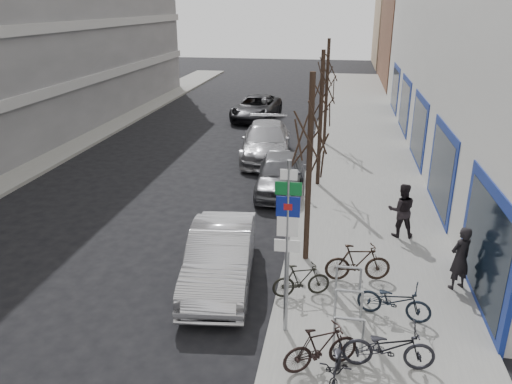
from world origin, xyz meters
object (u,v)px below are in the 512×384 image
(bike_mid_inner, at_px, (301,280))
(lane_car, at_px, (256,108))
(meter_mid, at_px, (304,177))
(parked_car_mid, at_px, (279,173))
(tree_mid, at_px, (322,87))
(bike_near_left, at_px, (337,365))
(tree_far, at_px, (328,67))
(bike_rack, at_px, (349,302))
(bike_far_curb, at_px, (389,344))
(tree_near, at_px, (311,125))
(pedestrian_far, at_px, (402,210))
(bike_mid_curb, at_px, (394,298))
(parked_car_back, at_px, (266,141))
(parked_car_front, at_px, (220,257))
(bike_near_right, at_px, (321,347))
(bike_far_inner, at_px, (358,262))
(highway_sign_pole, at_px, (287,239))
(meter_back, at_px, (313,141))
(pedestrian_near, at_px, (460,258))
(meter_front, at_px, (289,241))

(bike_mid_inner, bearing_deg, lane_car, -6.89)
(meter_mid, distance_m, parked_car_mid, 1.30)
(tree_mid, distance_m, bike_near_left, 12.18)
(meter_mid, relative_size, lane_car, 0.23)
(tree_far, xyz_separation_m, lane_car, (-4.65, 5.83, -3.35))
(bike_rack, bearing_deg, bike_far_curb, -61.78)
(tree_near, distance_m, bike_near_left, 6.27)
(lane_car, bearing_deg, parked_car_mid, -71.92)
(tree_mid, distance_m, pedestrian_far, 6.13)
(tree_near, bearing_deg, bike_far_curb, -65.52)
(bike_mid_curb, height_order, parked_car_back, parked_car_back)
(bike_rack, relative_size, pedestrian_far, 1.27)
(parked_car_mid, bearing_deg, meter_mid, -39.39)
(tree_near, bearing_deg, parked_car_front, -146.06)
(lane_car, bearing_deg, bike_near_right, -72.77)
(tree_near, height_order, bike_mid_inner, tree_near)
(meter_mid, bearing_deg, tree_mid, 73.30)
(bike_near_right, xyz_separation_m, parked_car_mid, (-2.14, 10.40, 0.11))
(meter_mid, height_order, bike_far_inner, meter_mid)
(meter_mid, xyz_separation_m, pedestrian_far, (3.29, -2.99, 0.13))
(highway_sign_pole, bearing_deg, tree_near, 86.74)
(bike_mid_curb, distance_m, bike_far_curb, 1.82)
(parked_car_back, bearing_deg, tree_far, 38.71)
(bike_far_curb, distance_m, bike_far_inner, 3.42)
(meter_back, height_order, bike_far_curb, meter_back)
(bike_near_right, distance_m, bike_far_inner, 3.73)
(bike_rack, xyz_separation_m, bike_far_curb, (0.79, -1.48, 0.06))
(tree_mid, relative_size, tree_far, 1.00)
(highway_sign_pole, bearing_deg, parked_car_front, 134.35)
(bike_mid_inner, relative_size, bike_far_inner, 0.85)
(bike_mid_inner, height_order, bike_far_inner, bike_far_inner)
(bike_near_left, distance_m, bike_near_right, 0.60)
(meter_back, distance_m, pedestrian_near, 12.29)
(highway_sign_pole, height_order, meter_back, highway_sign_pole)
(parked_car_back, bearing_deg, tree_mid, -60.70)
(parked_car_back, height_order, lane_car, parked_car_back)
(pedestrian_far, bearing_deg, bike_far_curb, 79.22)
(highway_sign_pole, bearing_deg, bike_near_right, -53.39)
(tree_mid, bearing_deg, bike_far_inner, -79.07)
(tree_near, relative_size, meter_back, 4.33)
(parked_car_back, bearing_deg, lane_car, 96.42)
(tree_near, bearing_deg, pedestrian_far, 35.34)
(meter_front, distance_m, meter_back, 11.00)
(bike_rack, relative_size, meter_mid, 1.78)
(highway_sign_pole, bearing_deg, lane_car, 101.27)
(tree_far, bearing_deg, bike_far_inner, -84.09)
(tree_far, height_order, parked_car_mid, tree_far)
(meter_back, height_order, bike_near_right, meter_back)
(meter_back, distance_m, bike_far_inner, 11.66)
(tree_near, relative_size, bike_far_curb, 2.96)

